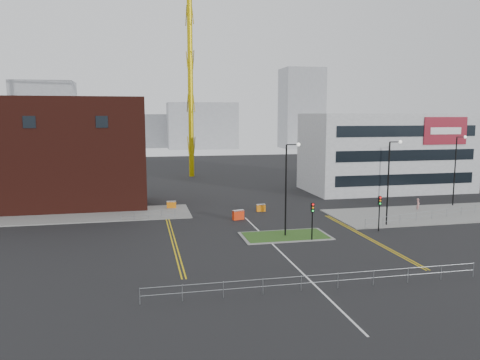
# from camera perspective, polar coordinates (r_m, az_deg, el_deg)

# --- Properties ---
(ground) EXTENTS (200.00, 200.00, 0.00)m
(ground) POSITION_cam_1_polar(r_m,az_deg,el_deg) (38.51, 6.31, -9.99)
(ground) COLOR black
(ground) RESTS_ON ground
(pavement_left) EXTENTS (28.00, 8.00, 0.12)m
(pavement_left) POSITION_cam_1_polar(r_m,az_deg,el_deg) (58.51, -20.05, -4.14)
(pavement_left) COLOR slate
(pavement_left) RESTS_ON ground
(pavement_right) EXTENTS (24.00, 10.00, 0.12)m
(pavement_right) POSITION_cam_1_polar(r_m,az_deg,el_deg) (60.41, 22.16, -3.87)
(pavement_right) COLOR slate
(pavement_right) RESTS_ON ground
(island_kerb) EXTENTS (8.60, 4.60, 0.08)m
(island_kerb) POSITION_cam_1_polar(r_m,az_deg,el_deg) (46.39, 5.54, -6.80)
(island_kerb) COLOR slate
(island_kerb) RESTS_ON ground
(grass_island) EXTENTS (8.00, 4.00, 0.12)m
(grass_island) POSITION_cam_1_polar(r_m,az_deg,el_deg) (46.39, 5.54, -6.78)
(grass_island) COLOR #224617
(grass_island) RESTS_ON ground
(brick_building) EXTENTS (24.20, 10.07, 14.24)m
(brick_building) POSITION_cam_1_polar(r_m,az_deg,el_deg) (63.91, -22.26, 2.90)
(brick_building) COLOR #411710
(brick_building) RESTS_ON ground
(office_block) EXTENTS (25.00, 12.20, 12.00)m
(office_block) POSITION_cam_1_polar(r_m,az_deg,el_deg) (76.85, 17.35, 3.25)
(office_block) COLOR #A8AAAD
(office_block) RESTS_ON ground
(tower_crane) EXTENTS (52.87, 5.77, 39.94)m
(tower_crane) POSITION_cam_1_polar(r_m,az_deg,el_deg) (91.86, -2.44, 17.77)
(tower_crane) COLOR #BEA20B
(tower_crane) RESTS_ON ground
(streetlamp_island) EXTENTS (1.46, 0.36, 9.18)m
(streetlamp_island) POSITION_cam_1_polar(r_m,az_deg,el_deg) (45.39, 5.89, -0.21)
(streetlamp_island) COLOR black
(streetlamp_island) RESTS_ON ground
(streetlamp_right_near) EXTENTS (1.46, 0.36, 9.18)m
(streetlamp_right_near) POSITION_cam_1_polar(r_m,az_deg,el_deg) (52.09, 17.85, 0.50)
(streetlamp_right_near) COLOR black
(streetlamp_right_near) RESTS_ON ground
(streetlamp_right_far) EXTENTS (1.46, 0.36, 9.18)m
(streetlamp_right_far) POSITION_cam_1_polar(r_m,az_deg,el_deg) (66.45, 24.91, 1.68)
(streetlamp_right_far) COLOR black
(streetlamp_right_far) RESTS_ON ground
(traffic_light_island) EXTENTS (0.28, 0.33, 3.65)m
(traffic_light_island) POSITION_cam_1_polar(r_m,az_deg,el_deg) (44.60, 8.82, -4.13)
(traffic_light_island) COLOR black
(traffic_light_island) RESTS_ON ground
(traffic_light_right) EXTENTS (0.28, 0.33, 3.65)m
(traffic_light_right) POSITION_cam_1_polar(r_m,az_deg,el_deg) (49.72, 16.65, -3.12)
(traffic_light_right) COLOR black
(traffic_light_right) RESTS_ON ground
(railing_front) EXTENTS (24.05, 0.05, 1.10)m
(railing_front) POSITION_cam_1_polar(r_m,az_deg,el_deg) (32.93, 9.70, -11.77)
(railing_front) COLOR gray
(railing_front) RESTS_ON ground
(railing_left) EXTENTS (6.05, 0.05, 1.10)m
(railing_left) POSITION_cam_1_polar(r_m,az_deg,el_deg) (53.87, -11.12, -4.07)
(railing_left) COLOR gray
(railing_left) RESTS_ON ground
(railing_right) EXTENTS (19.05, 5.05, 1.10)m
(railing_right) POSITION_cam_1_polar(r_m,az_deg,el_deg) (57.42, 22.36, -3.74)
(railing_right) COLOR gray
(railing_right) RESTS_ON ground
(centre_line) EXTENTS (0.15, 30.00, 0.01)m
(centre_line) POSITION_cam_1_polar(r_m,az_deg,el_deg) (40.32, 5.40, -9.14)
(centre_line) COLOR silver
(centre_line) RESTS_ON ground
(yellow_left_a) EXTENTS (0.12, 24.00, 0.01)m
(yellow_left_a) POSITION_cam_1_polar(r_m,az_deg,el_deg) (46.33, -8.41, -6.92)
(yellow_left_a) COLOR gold
(yellow_left_a) RESTS_ON ground
(yellow_left_b) EXTENTS (0.12, 24.00, 0.01)m
(yellow_left_b) POSITION_cam_1_polar(r_m,az_deg,el_deg) (46.35, -8.04, -6.90)
(yellow_left_b) COLOR gold
(yellow_left_b) RESTS_ON ground
(yellow_right_a) EXTENTS (0.12, 20.00, 0.01)m
(yellow_right_a) POSITION_cam_1_polar(r_m,az_deg,el_deg) (47.42, 15.01, -6.76)
(yellow_right_a) COLOR gold
(yellow_right_a) RESTS_ON ground
(yellow_right_b) EXTENTS (0.12, 20.00, 0.01)m
(yellow_right_b) POSITION_cam_1_polar(r_m,az_deg,el_deg) (47.55, 15.34, -6.73)
(yellow_right_b) COLOR gold
(yellow_right_b) RESTS_ON ground
(skyline_a) EXTENTS (18.00, 12.00, 22.00)m
(skyline_a) POSITION_cam_1_polar(r_m,az_deg,el_deg) (157.28, -22.67, 7.06)
(skyline_a) COLOR gray
(skyline_a) RESTS_ON ground
(skyline_b) EXTENTS (24.00, 12.00, 16.00)m
(skyline_b) POSITION_cam_1_polar(r_m,az_deg,el_deg) (166.18, -4.65, 6.62)
(skyline_b) COLOR gray
(skyline_b) RESTS_ON ground
(skyline_c) EXTENTS (14.00, 12.00, 28.00)m
(skyline_c) POSITION_cam_1_polar(r_m,az_deg,el_deg) (169.50, 7.50, 8.64)
(skyline_c) COLOR gray
(skyline_c) RESTS_ON ground
(skyline_d) EXTENTS (30.00, 12.00, 12.00)m
(skyline_d) POSITION_cam_1_polar(r_m,az_deg,el_deg) (174.85, -10.97, 5.92)
(skyline_d) COLOR gray
(skyline_d) RESTS_ON ground
(pedestrian) EXTENTS (0.68, 0.68, 1.60)m
(pedestrian) POSITION_cam_1_polar(r_m,az_deg,el_deg) (61.87, 20.89, -2.84)
(pedestrian) COLOR tan
(pedestrian) RESTS_ON ground
(barrier_left) EXTENTS (1.20, 0.46, 0.99)m
(barrier_left) POSITION_cam_1_polar(r_m,az_deg,el_deg) (59.91, -8.36, -2.99)
(barrier_left) COLOR orange
(barrier_left) RESTS_ON ground
(barrier_mid) EXTENTS (1.09, 0.39, 0.91)m
(barrier_mid) POSITION_cam_1_polar(r_m,az_deg,el_deg) (57.74, 2.57, -3.37)
(barrier_mid) COLOR orange
(barrier_mid) RESTS_ON ground
(barrier_right) EXTENTS (1.40, 0.84, 1.12)m
(barrier_right) POSITION_cam_1_polar(r_m,az_deg,el_deg) (53.18, -0.22, -4.23)
(barrier_right) COLOR red
(barrier_right) RESTS_ON ground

